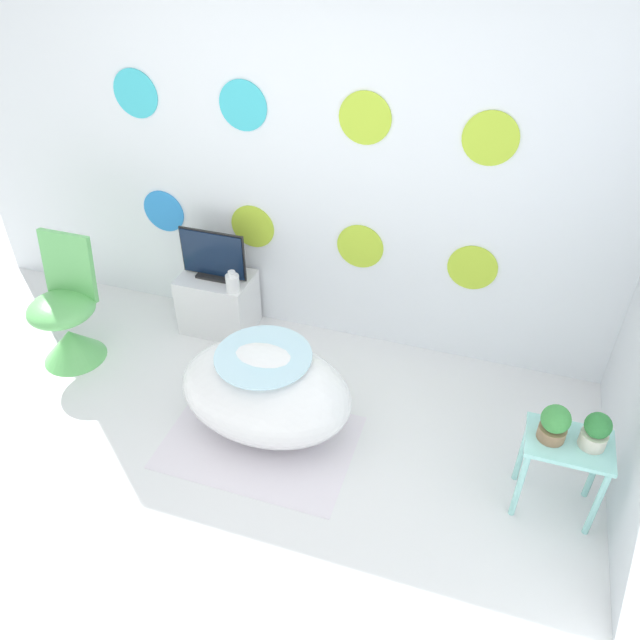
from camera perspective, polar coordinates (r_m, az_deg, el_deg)
ground_plane at (r=3.38m, az=-12.25°, el=-18.89°), size 12.00×12.00×0.00m
wall_back_dotted at (r=3.90m, az=-1.50°, el=15.05°), size 5.04×0.05×2.60m
rug at (r=3.72m, az=-5.51°, el=-11.00°), size 1.09×0.76×0.01m
bathtub at (r=3.58m, az=-4.98°, el=-6.58°), size 1.00×0.65×0.58m
chair at (r=4.41m, az=-22.07°, el=-0.36°), size 0.43×0.43×0.86m
tv_cabinet at (r=4.45m, az=-9.28°, el=1.62°), size 0.50×0.35×0.43m
tv at (r=4.25m, az=-9.76°, el=5.71°), size 0.46×0.12×0.35m
vase at (r=4.13m, az=-8.00°, el=3.42°), size 0.09×0.09×0.15m
side_table at (r=3.36m, az=21.49°, el=-11.54°), size 0.41×0.29×0.48m
potted_plant_left at (r=3.20m, az=20.66°, el=-8.82°), size 0.14×0.14×0.20m
potted_plant_right at (r=3.24m, az=23.93°, el=-9.26°), size 0.13×0.13×0.20m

